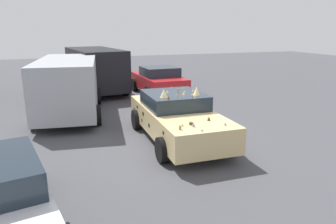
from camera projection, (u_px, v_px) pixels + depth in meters
The scene contains 5 objects.
ground_plane at pixel (177, 140), 9.55m from camera, with size 60.00×60.00×0.00m, color #47474C.
art_car_decorated at pixel (177, 117), 9.41m from camera, with size 4.64×2.15×1.64m.
parked_van_near_right at pixel (95, 69), 16.23m from camera, with size 5.06×2.85×2.27m.
parked_van_near_left at pixel (69, 84), 11.99m from camera, with size 5.48×2.84×2.17m.
parked_sedan_row_back_far at pixel (159, 80), 15.95m from camera, with size 4.03×2.17×1.42m.
Camera 1 is at (-8.39, 3.31, 3.28)m, focal length 33.48 mm.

